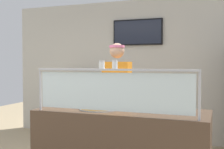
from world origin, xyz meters
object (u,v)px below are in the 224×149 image
(pizza_tray, at_px, (99,108))
(pepper_flake_shaker, at_px, (115,65))
(pizza_server, at_px, (100,106))
(parmesan_shaker, at_px, (102,65))
(worker_figure, at_px, (117,97))
(pizza_box_stack, at_px, (69,83))

(pizza_tray, height_order, pepper_flake_shaker, pepper_flake_shaker)
(pizza_server, relative_size, pepper_flake_shaker, 3.09)
(pizza_tray, height_order, pizza_server, pizza_server)
(parmesan_shaker, distance_m, worker_figure, 1.16)
(pizza_server, xyz_separation_m, pepper_flake_shaker, (0.28, -0.27, 0.47))
(pizza_tray, xyz_separation_m, worker_figure, (-0.05, 0.76, 0.04))
(pepper_flake_shaker, relative_size, worker_figure, 0.05)
(parmesan_shaker, xyz_separation_m, pepper_flake_shaker, (0.14, 0.00, 0.00))
(pizza_tray, xyz_separation_m, pizza_server, (0.01, -0.02, 0.02))
(pizza_tray, distance_m, parmesan_shaker, 0.59)
(worker_figure, bearing_deg, pizza_server, -85.27)
(pepper_flake_shaker, xyz_separation_m, worker_figure, (-0.35, 1.05, -0.46))
(parmesan_shaker, height_order, pepper_flake_shaker, pepper_flake_shaker)
(parmesan_shaker, height_order, pizza_box_stack, parmesan_shaker)
(worker_figure, distance_m, pizza_box_stack, 1.83)
(parmesan_shaker, bearing_deg, pepper_flake_shaker, 0.00)
(pizza_server, height_order, parmesan_shaker, parmesan_shaker)
(pizza_box_stack, bearing_deg, parmesan_shaker, -53.79)
(worker_figure, height_order, pizza_box_stack, worker_figure)
(pizza_server, relative_size, worker_figure, 0.16)
(parmesan_shaker, distance_m, pepper_flake_shaker, 0.14)
(pizza_tray, xyz_separation_m, parmesan_shaker, (0.15, -0.29, 0.49))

